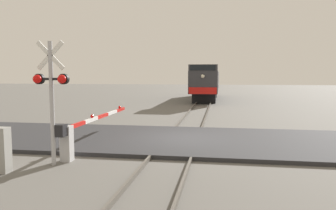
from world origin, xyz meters
TOP-DOWN VIEW (x-y plane):
  - ground_plane at (0.00, 0.00)m, footprint 160.00×160.00m
  - rail_track_left at (-0.72, 0.00)m, footprint 0.08×80.00m
  - rail_track_right at (0.72, 0.00)m, footprint 0.08×80.00m
  - road_surface at (0.00, 0.00)m, footprint 36.00×6.31m
  - locomotive at (0.00, 24.40)m, footprint 2.82×15.43m
  - crossing_signal at (-3.69, -4.33)m, footprint 1.18×0.33m
  - crossing_gate at (-3.47, -2.73)m, footprint 0.36×7.18m
  - utility_cabinet at (-4.81, -5.34)m, footprint 0.47×0.36m

SIDE VIEW (x-z plane):
  - ground_plane at x=0.00m, z-range 0.00..0.00m
  - rail_track_left at x=-0.72m, z-range 0.00..0.15m
  - rail_track_right at x=0.72m, z-range 0.00..0.15m
  - road_surface at x=0.00m, z-range 0.00..0.15m
  - utility_cabinet at x=-4.81m, z-range 0.00..1.38m
  - crossing_gate at x=-3.47m, z-range 0.18..1.51m
  - locomotive at x=0.00m, z-range 0.05..3.95m
  - crossing_signal at x=-3.69m, z-range 0.49..4.52m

